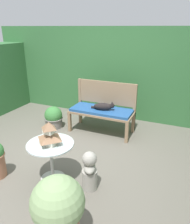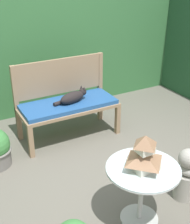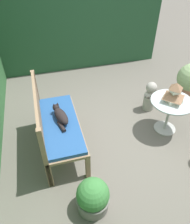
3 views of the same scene
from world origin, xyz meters
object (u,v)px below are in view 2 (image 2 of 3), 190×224
Objects in this scene: garden_bench at (69,107)px; pagoda_birdhouse at (144,154)px; garden_bust at (186,174)px; cat at (73,97)px; patio_table at (142,179)px.

pagoda_birdhouse is at bearing -92.13° from garden_bench.
pagoda_birdhouse is 0.73m from garden_bust.
garden_bust is (0.58, 0.04, -0.44)m from pagoda_birdhouse.
garden_bust is (0.46, -1.66, -0.30)m from cat.
patio_table reaches higher than garden_bench.
patio_table reaches higher than garden_bust.
patio_table is at bearing -110.89° from garden_bust.
patio_table is 0.26m from pagoda_birdhouse.
patio_table is at bearing -108.46° from cat.
pagoda_birdhouse reaches higher than garden_bench.
cat is (0.06, -0.03, 0.14)m from garden_bench.
garden_bust is at bearing 3.60° from patio_table.
garden_bench is 1.77m from garden_bust.
garden_bench is 4.04× the size of pagoda_birdhouse.
cat is at bearing 85.92° from patio_table.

